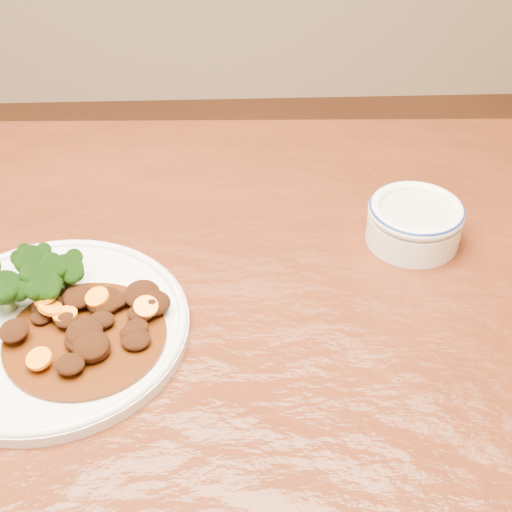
{
  "coord_description": "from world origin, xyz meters",
  "views": [
    {
      "loc": [
        0.1,
        -0.56,
        1.3
      ],
      "look_at": [
        0.13,
        0.08,
        0.77
      ],
      "focal_mm": 50.0,
      "sensor_mm": 36.0,
      "label": 1
    }
  ],
  "objects": [
    {
      "name": "dining_table",
      "position": [
        0.0,
        0.0,
        0.67
      ],
      "size": [
        1.53,
        0.94,
        0.75
      ],
      "rotation": [
        0.0,
        0.0,
        -0.03
      ],
      "color": "#54210E",
      "rests_on": "ground"
    },
    {
      "name": "broccoli_florets",
      "position": [
        -0.13,
        0.02,
        0.79
      ],
      "size": [
        0.16,
        0.09,
        0.05
      ],
      "color": "olive",
      "rests_on": "dinner_plate"
    },
    {
      "name": "mince_stew",
      "position": [
        -0.04,
        -0.03,
        0.77
      ],
      "size": [
        0.17,
        0.17,
        0.03
      ],
      "color": "#441B07",
      "rests_on": "dinner_plate"
    },
    {
      "name": "dinner_plate",
      "position": [
        -0.09,
        -0.02,
        0.76
      ],
      "size": [
        0.29,
        0.29,
        0.02
      ],
      "rotation": [
        0.0,
        0.0,
        -0.28
      ],
      "color": "silver",
      "rests_on": "dining_table"
    },
    {
      "name": "dip_bowl",
      "position": [
        0.33,
        0.13,
        0.78
      ],
      "size": [
        0.12,
        0.12,
        0.05
      ],
      "rotation": [
        0.0,
        0.0,
        0.05
      ],
      "color": "white",
      "rests_on": "dining_table"
    }
  ]
}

